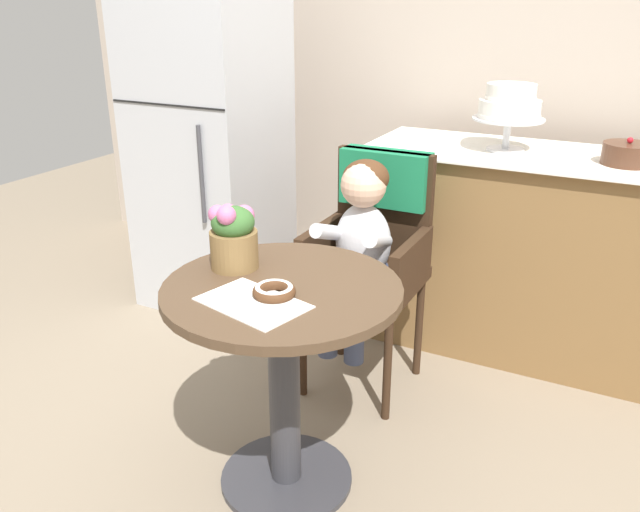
{
  "coord_description": "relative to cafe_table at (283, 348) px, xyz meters",
  "views": [
    {
      "loc": [
        0.89,
        -1.5,
        1.52
      ],
      "look_at": [
        0.05,
        0.15,
        0.77
      ],
      "focal_mm": 36.43,
      "sensor_mm": 36.0,
      "label": 1
    }
  ],
  "objects": [
    {
      "name": "seated_child",
      "position": [
        -0.01,
        0.6,
        0.17
      ],
      "size": [
        0.27,
        0.32,
        0.73
      ],
      "color": "silver",
      "rests_on": "ground"
    },
    {
      "name": "refrigerator",
      "position": [
        -1.05,
        1.1,
        0.34
      ],
      "size": [
        0.64,
        0.63,
        1.7
      ],
      "color": "#B7BABF",
      "rests_on": "ground"
    },
    {
      "name": "paper_napkin",
      "position": [
        -0.01,
        -0.14,
        0.21
      ],
      "size": [
        0.34,
        0.26,
        0.0
      ],
      "primitive_type": "cube",
      "rotation": [
        0.0,
        0.0,
        -0.25
      ],
      "color": "white",
      "rests_on": "cafe_table"
    },
    {
      "name": "wicker_chair",
      "position": [
        -0.01,
        0.75,
        0.13
      ],
      "size": [
        0.42,
        0.45,
        0.95
      ],
      "rotation": [
        0.0,
        0.0,
        0.04
      ],
      "color": "#332114",
      "rests_on": "ground"
    },
    {
      "name": "ground_plane",
      "position": [
        0.0,
        0.0,
        -0.51
      ],
      "size": [
        8.0,
        8.0,
        0.0
      ],
      "primitive_type": "plane",
      "color": "gray"
    },
    {
      "name": "back_wall",
      "position": [
        0.0,
        1.85,
        0.84
      ],
      "size": [
        4.8,
        0.1,
        2.7
      ],
      "primitive_type": "cube",
      "color": "#B2A393",
      "rests_on": "ground"
    },
    {
      "name": "round_layer_cake",
      "position": [
        0.83,
        1.26,
        0.43
      ],
      "size": [
        0.19,
        0.19,
        0.11
      ],
      "color": "#4C2D1E",
      "rests_on": "display_counter"
    },
    {
      "name": "cafe_table",
      "position": [
        0.0,
        0.0,
        0.0
      ],
      "size": [
        0.72,
        0.72,
        0.72
      ],
      "color": "#4C3826",
      "rests_on": "ground"
    },
    {
      "name": "tiered_cake_stand",
      "position": [
        0.35,
        1.3,
        0.58
      ],
      "size": [
        0.3,
        0.3,
        0.28
      ],
      "color": "silver",
      "rests_on": "display_counter"
    },
    {
      "name": "flower_vase",
      "position": [
        -0.2,
        0.06,
        0.32
      ],
      "size": [
        0.15,
        0.16,
        0.22
      ],
      "color": "brown",
      "rests_on": "cafe_table"
    },
    {
      "name": "donut_front",
      "position": [
        0.02,
        -0.08,
        0.23
      ],
      "size": [
        0.12,
        0.12,
        0.03
      ],
      "color": "#4C2D19",
      "rests_on": "cafe_table"
    },
    {
      "name": "display_counter",
      "position": [
        0.55,
        1.3,
        -0.05
      ],
      "size": [
        1.56,
        0.62,
        0.9
      ],
      "color": "olive",
      "rests_on": "ground"
    }
  ]
}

